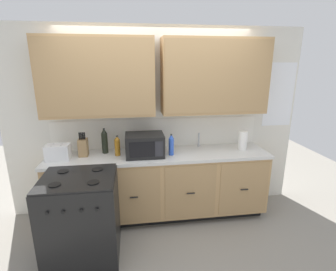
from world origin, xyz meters
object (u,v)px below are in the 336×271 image
(microwave, at_px, (145,145))
(knife_block, at_px, (83,147))
(stove_range, at_px, (82,217))
(paper_towel_roll, at_px, (243,141))
(bottle_amber, at_px, (117,146))
(bottle_dark, at_px, (105,141))
(bottle_blue, at_px, (171,145))
(toaster, at_px, (58,152))

(microwave, xyz_separation_m, knife_block, (-0.78, 0.10, -0.02))
(knife_block, bearing_deg, stove_range, -85.67)
(stove_range, height_order, paper_towel_roll, paper_towel_roll)
(bottle_amber, xyz_separation_m, bottle_dark, (-0.17, 0.12, 0.03))
(microwave, distance_m, knife_block, 0.78)
(bottle_blue, bearing_deg, toaster, 178.63)
(knife_block, height_order, bottle_blue, knife_block)
(toaster, bearing_deg, bottle_amber, 3.77)
(bottle_amber, bearing_deg, knife_block, 173.46)
(bottle_amber, distance_m, bottle_dark, 0.21)
(bottle_blue, relative_size, bottle_dark, 0.83)
(toaster, bearing_deg, microwave, -0.18)
(knife_block, distance_m, bottle_blue, 1.12)
(stove_range, distance_m, knife_block, 0.89)
(knife_block, distance_m, bottle_dark, 0.28)
(toaster, height_order, bottle_blue, bottle_blue)
(toaster, height_order, paper_towel_roll, paper_towel_roll)
(bottle_dark, bearing_deg, paper_towel_roll, -4.21)
(microwave, height_order, knife_block, knife_block)
(knife_block, bearing_deg, toaster, -161.19)
(stove_range, xyz_separation_m, bottle_blue, (1.06, 0.56, 0.59))
(knife_block, bearing_deg, paper_towel_roll, -1.79)
(toaster, relative_size, bottle_amber, 1.06)
(microwave, distance_m, bottle_amber, 0.35)
(toaster, bearing_deg, paper_towel_roll, 0.73)
(microwave, relative_size, bottle_blue, 1.73)
(bottle_blue, height_order, bottle_dark, bottle_dark)
(bottle_dark, bearing_deg, bottle_amber, -35.51)
(bottle_dark, bearing_deg, bottle_blue, -13.21)
(stove_range, bearing_deg, toaster, 119.41)
(bottle_amber, bearing_deg, stove_range, -120.51)
(stove_range, bearing_deg, knife_block, 94.33)
(stove_range, height_order, bottle_amber, bottle_amber)
(paper_towel_roll, xyz_separation_m, bottle_dark, (-1.84, 0.14, 0.03))
(bottle_dark, bearing_deg, microwave, -18.28)
(paper_towel_roll, relative_size, bottle_dark, 0.78)
(microwave, height_order, toaster, microwave)
(toaster, xyz_separation_m, paper_towel_roll, (2.39, 0.03, 0.03))
(stove_range, bearing_deg, bottle_blue, 27.86)
(stove_range, height_order, microwave, microwave)
(microwave, height_order, paper_towel_roll, microwave)
(microwave, relative_size, bottle_dark, 1.44)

